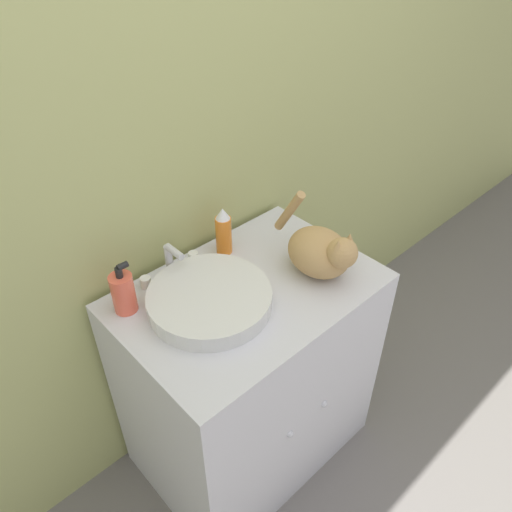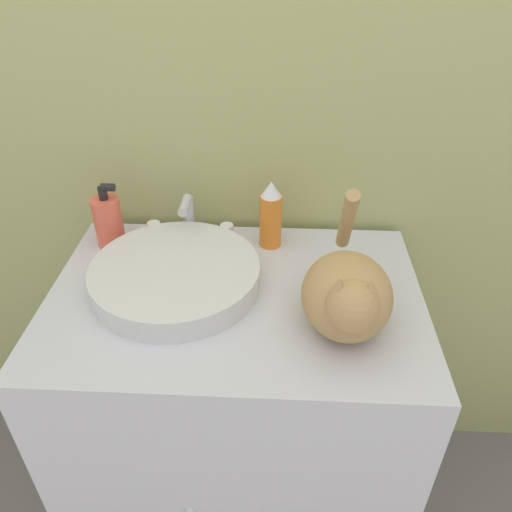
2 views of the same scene
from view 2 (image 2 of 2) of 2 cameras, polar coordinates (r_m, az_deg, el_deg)
wall_back at (r=1.14m, az=-1.53°, el=23.93°), size 6.00×0.05×2.50m
vanity_cabinet at (r=1.33m, az=-1.98°, el=-17.90°), size 0.78×0.55×0.81m
sink_basin at (r=1.06m, az=-9.17°, el=-2.20°), size 0.36×0.36×0.05m
faucet at (r=1.20m, az=-7.66°, el=4.03°), size 0.21×0.09×0.12m
cat at (r=0.93m, az=10.40°, el=-4.32°), size 0.18×0.33×0.24m
soap_bottle at (r=1.21m, az=-16.52°, el=3.88°), size 0.07×0.07×0.16m
spray_bottle at (r=1.15m, az=1.69°, el=4.68°), size 0.05×0.05×0.17m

